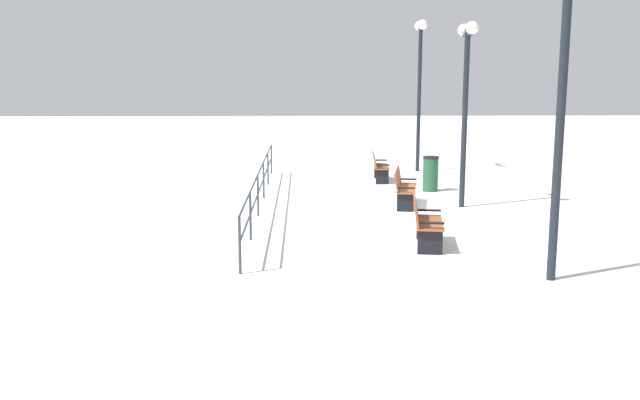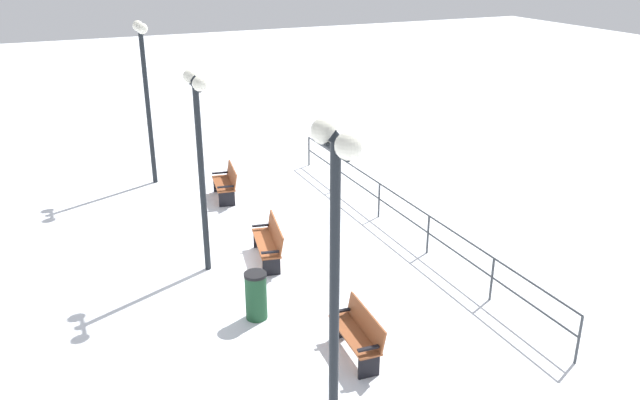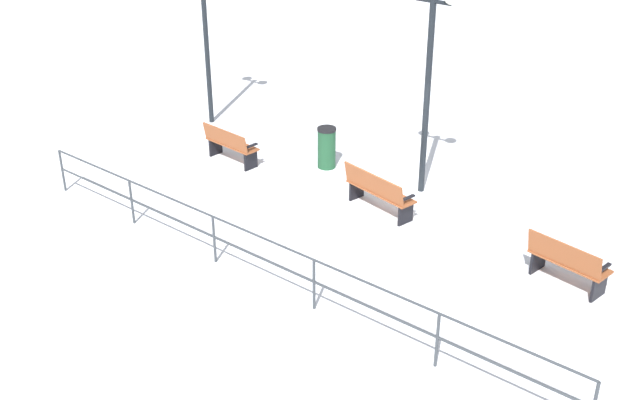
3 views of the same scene
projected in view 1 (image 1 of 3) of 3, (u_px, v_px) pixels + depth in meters
The scene contains 9 objects.
ground_plane at pixel (402, 206), 17.11m from camera, with size 80.00×80.00×0.00m, color white.
bench_nearest at pixel (425, 222), 12.95m from camera, with size 0.75×1.47×0.93m.
bench_second at pixel (403, 187), 17.04m from camera, with size 0.80×1.73×0.92m.
bench_third at pixel (379, 166), 21.12m from camera, with size 0.57×1.48×0.88m.
lamppost_near at pixel (563, 68), 10.33m from camera, with size 0.30×1.01×4.77m.
lamppost_middle at pixel (466, 79), 16.46m from camera, with size 0.30×1.10×4.41m.
lamppost_far at pixel (420, 65), 22.88m from camera, with size 0.32×0.96×4.97m.
waterfront_railing at pixel (261, 180), 16.91m from camera, with size 0.05×11.85×0.97m.
trash_bin at pixel (431, 174), 19.25m from camera, with size 0.44×0.44×0.98m.
Camera 1 is at (-2.47, -16.76, 3.15)m, focal length 38.83 mm.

